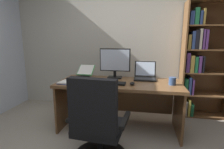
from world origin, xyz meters
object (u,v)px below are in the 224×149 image
object	(u,v)px
laptop	(145,75)
notepad	(93,80)
office_chair	(97,129)
keyboard	(110,83)
desk	(120,93)
coffee_mug	(172,81)
monitor	(115,63)
bookshelf	(201,61)
pen	(94,80)
open_binder	(75,82)
reading_stand_with_book	(86,71)
computer_mouse	(132,84)

from	to	relation	value
laptop	notepad	size ratio (longest dim) A/B	1.59
office_chair	keyboard	xyz separation A→B (m)	(0.01, 0.67, 0.32)
desk	coffee_mug	xyz separation A→B (m)	(0.73, -0.12, 0.24)
monitor	laptop	world-z (taller)	monitor
desk	coffee_mug	distance (m)	0.78
desk	bookshelf	xyz separation A→B (m)	(1.29, 0.64, 0.44)
monitor	notepad	size ratio (longest dim) A/B	2.29
office_chair	monitor	size ratio (longest dim) A/B	2.04
pen	monitor	bearing A→B (deg)	39.15
desk	office_chair	size ratio (longest dim) A/B	1.80
office_chair	laptop	bearing A→B (deg)	70.59
office_chair	pen	world-z (taller)	office_chair
bookshelf	keyboard	bearing A→B (deg)	-148.16
monitor	open_binder	xyz separation A→B (m)	(-0.50, -0.44, -0.22)
notepad	desk	bearing A→B (deg)	8.04
reading_stand_with_book	open_binder	xyz separation A→B (m)	(0.01, -0.50, -0.07)
office_chair	reading_stand_with_book	xyz separation A→B (m)	(-0.49, 1.13, 0.39)
bookshelf	desk	bearing A→B (deg)	-153.47
laptop	reading_stand_with_book	bearing A→B (deg)	176.80
monitor	keyboard	distance (m)	0.45
keyboard	open_binder	bearing A→B (deg)	-174.23
notepad	pen	size ratio (longest dim) A/B	1.50
keyboard	pen	xyz separation A→B (m)	(-0.28, 0.16, 0.00)
reading_stand_with_book	open_binder	world-z (taller)	reading_stand_with_book
office_chair	coffee_mug	world-z (taller)	office_chair
desk	pen	bearing A→B (deg)	-171.54
desk	office_chair	xyz separation A→B (m)	(-0.12, -0.89, -0.12)
desk	notepad	bearing A→B (deg)	-171.96
desk	computer_mouse	xyz separation A→B (m)	(0.20, -0.22, 0.21)
monitor	office_chair	bearing A→B (deg)	-90.72
laptop	open_binder	size ratio (longest dim) A/B	0.71
notepad	bookshelf	bearing A→B (deg)	22.52
office_chair	computer_mouse	bearing A→B (deg)	69.98
office_chair	keyboard	distance (m)	0.75
notepad	coffee_mug	xyz separation A→B (m)	(1.13, -0.06, 0.05)
reading_stand_with_book	coffee_mug	bearing A→B (deg)	-14.73
keyboard	computer_mouse	distance (m)	0.30
open_binder	notepad	bearing A→B (deg)	54.64
coffee_mug	open_binder	bearing A→B (deg)	-173.49
notepad	pen	bearing A→B (deg)	0.00
bookshelf	coffee_mug	bearing A→B (deg)	-126.21
bookshelf	open_binder	world-z (taller)	bookshelf
reading_stand_with_book	pen	size ratio (longest dim) A/B	2.01
laptop	open_binder	distance (m)	1.07
office_chair	notepad	xyz separation A→B (m)	(-0.28, 0.84, 0.32)
office_chair	keyboard	size ratio (longest dim) A/B	2.33
bookshelf	reading_stand_with_book	distance (m)	1.95
desk	bookshelf	bearing A→B (deg)	26.53
desk	coffee_mug	size ratio (longest dim) A/B	16.69
office_chair	open_binder	bearing A→B (deg)	132.67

